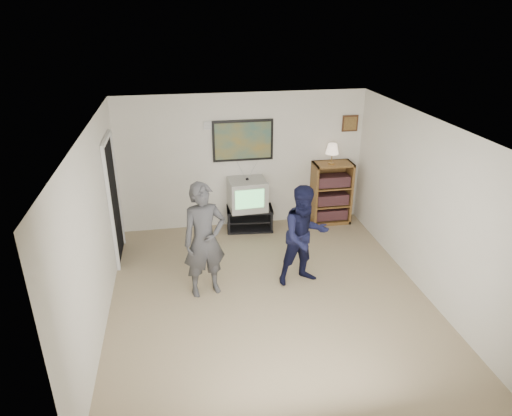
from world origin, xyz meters
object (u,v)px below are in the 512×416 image
object	(u,v)px
crt_television	(247,194)
person_short	(305,236)
person_tall	(204,240)
bookshelf	(331,193)
media_stand	(250,218)

from	to	relation	value
crt_television	person_short	size ratio (longest dim) A/B	0.43
crt_television	person_tall	world-z (taller)	person_tall
bookshelf	person_tall	xyz separation A→B (m)	(-2.54, -1.99, 0.25)
person_tall	media_stand	bearing A→B (deg)	49.73
crt_television	person_short	xyz separation A→B (m)	(0.55, -1.91, 0.07)
media_stand	person_tall	xyz separation A→B (m)	(-0.95, -1.94, 0.64)
bookshelf	person_tall	bearing A→B (deg)	-141.94
crt_television	bookshelf	world-z (taller)	bookshelf
bookshelf	person_short	size ratio (longest dim) A/B	0.77
person_short	media_stand	bearing A→B (deg)	94.69
person_short	crt_television	bearing A→B (deg)	95.83
crt_television	bookshelf	xyz separation A→B (m)	(1.63, 0.05, -0.11)
person_short	bookshelf	bearing A→B (deg)	50.91
person_tall	person_short	xyz separation A→B (m)	(1.46, 0.03, -0.08)
media_stand	bookshelf	distance (m)	1.63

